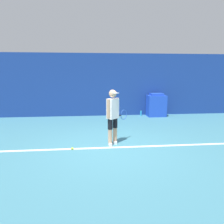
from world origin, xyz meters
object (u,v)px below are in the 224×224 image
object	(u,v)px
tennis_ball	(72,148)
water_bottle	(141,113)
tennis_player	(113,115)
covered_chair	(156,105)

from	to	relation	value
tennis_ball	water_bottle	xyz separation A→B (m)	(3.00, 4.55, 0.10)
tennis_player	tennis_ball	xyz separation A→B (m)	(-1.16, -0.35, -0.85)
water_bottle	tennis_ball	bearing A→B (deg)	-123.35
covered_chair	water_bottle	bearing A→B (deg)	168.54
tennis_ball	covered_chair	bearing A→B (deg)	49.95
tennis_player	covered_chair	xyz separation A→B (m)	(2.55, 4.06, -0.36)
tennis_player	tennis_ball	world-z (taller)	tennis_player
covered_chair	water_bottle	distance (m)	0.83
tennis_player	covered_chair	distance (m)	4.81
tennis_ball	water_bottle	bearing A→B (deg)	56.65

